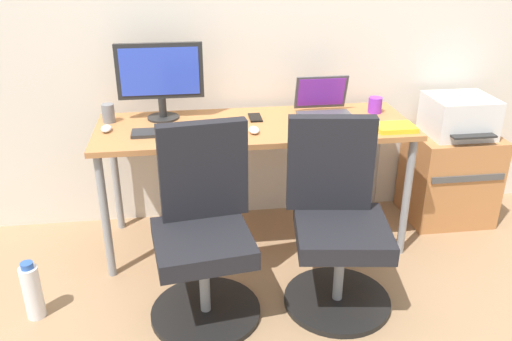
{
  "coord_description": "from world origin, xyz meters",
  "views": [
    {
      "loc": [
        -0.37,
        -2.77,
        1.73
      ],
      "look_at": [
        0.0,
        -0.05,
        0.49
      ],
      "focal_mm": 37.03,
      "sensor_mm": 36.0,
      "label": 1
    }
  ],
  "objects": [
    {
      "name": "desk",
      "position": [
        0.0,
        0.0,
        0.68
      ],
      "size": [
        1.76,
        0.62,
        0.75
      ],
      "color": "#B77542",
      "rests_on": "ground"
    },
    {
      "name": "printer",
      "position": [
        1.28,
        0.13,
        0.7
      ],
      "size": [
        0.38,
        0.4,
        0.24
      ],
      "color": "silver",
      "rests_on": "side_cabinet"
    },
    {
      "name": "pen_cup",
      "position": [
        -0.81,
        0.14,
        0.8
      ],
      "size": [
        0.07,
        0.07,
        0.1
      ],
      "primitive_type": "cylinder",
      "color": "slate",
      "rests_on": "desk"
    },
    {
      "name": "keyboard_by_monitor",
      "position": [
        -0.5,
        -0.09,
        0.76
      ],
      "size": [
        0.34,
        0.12,
        0.02
      ],
      "primitive_type": "cube",
      "color": "#2D2D2D",
      "rests_on": "desk"
    },
    {
      "name": "mouse_by_monitor",
      "position": [
        -0.02,
        -0.14,
        0.77
      ],
      "size": [
        0.06,
        0.1,
        0.03
      ],
      "primitive_type": "ellipsoid",
      "color": "silver",
      "rests_on": "desk"
    },
    {
      "name": "phone_near_monitor",
      "position": [
        0.02,
        0.1,
        0.75
      ],
      "size": [
        0.07,
        0.14,
        0.01
      ],
      "primitive_type": "cube",
      "color": "black",
      "rests_on": "desk"
    },
    {
      "name": "mouse_by_laptop",
      "position": [
        -0.81,
        -0.01,
        0.77
      ],
      "size": [
        0.06,
        0.1,
        0.03
      ],
      "primitive_type": "ellipsoid",
      "color": "silver",
      "rests_on": "desk"
    },
    {
      "name": "side_cabinet",
      "position": [
        1.28,
        0.13,
        0.29
      ],
      "size": [
        0.51,
        0.45,
        0.58
      ],
      "color": "#B77542",
      "rests_on": "ground"
    },
    {
      "name": "water_bottle_on_floor",
      "position": [
        -1.16,
        -0.56,
        0.15
      ],
      "size": [
        0.09,
        0.09,
        0.31
      ],
      "color": "white",
      "rests_on": "ground"
    },
    {
      "name": "coffee_mug",
      "position": [
        0.73,
        0.11,
        0.8
      ],
      "size": [
        0.08,
        0.08,
        0.09
      ],
      "primitive_type": "cylinder",
      "color": "purple",
      "rests_on": "desk"
    },
    {
      "name": "notebook",
      "position": [
        0.74,
        -0.19,
        0.76
      ],
      "size": [
        0.21,
        0.15,
        0.03
      ],
      "primitive_type": "cube",
      "color": "yellow",
      "rests_on": "desk"
    },
    {
      "name": "open_laptop",
      "position": [
        0.42,
        0.09,
        0.8
      ],
      "size": [
        0.31,
        0.28,
        0.22
      ],
      "color": "#4C4C51",
      "rests_on": "desk"
    },
    {
      "name": "office_chair_left",
      "position": [
        -0.33,
        -0.6,
        0.42
      ],
      "size": [
        0.54,
        0.54,
        0.94
      ],
      "color": "black",
      "rests_on": "ground"
    },
    {
      "name": "back_wall",
      "position": [
        0.0,
        0.39,
        1.3
      ],
      "size": [
        4.4,
        0.04,
        2.6
      ],
      "primitive_type": "cube",
      "color": "silver",
      "rests_on": "ground"
    },
    {
      "name": "keyboard_by_laptop",
      "position": [
        0.37,
        -0.23,
        0.76
      ],
      "size": [
        0.34,
        0.12,
        0.02
      ],
      "primitive_type": "cube",
      "color": "#B7B7B7",
      "rests_on": "desk"
    },
    {
      "name": "office_chair_right",
      "position": [
        0.32,
        -0.6,
        0.42
      ],
      "size": [
        0.54,
        0.54,
        0.94
      ],
      "color": "black",
      "rests_on": "ground"
    },
    {
      "name": "ground_plane",
      "position": [
        0.0,
        0.0,
        0.0
      ],
      "size": [
        5.28,
        5.28,
        0.0
      ],
      "primitive_type": "plane",
      "color": "#9E7A56"
    },
    {
      "name": "desktop_monitor",
      "position": [
        -0.51,
        0.17,
        1.0
      ],
      "size": [
        0.48,
        0.18,
        0.43
      ],
      "color": "#262626",
      "rests_on": "desk"
    }
  ]
}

